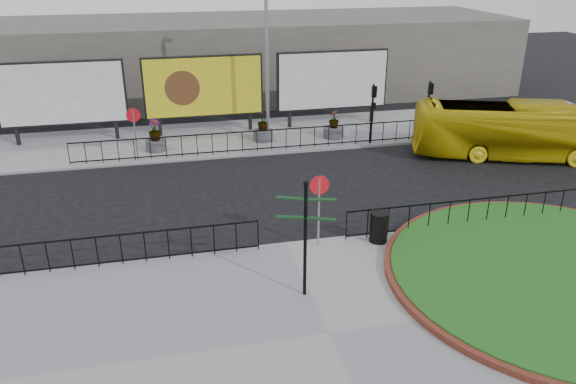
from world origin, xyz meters
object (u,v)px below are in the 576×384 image
object	(u,v)px
lamp_post	(267,47)
bus	(517,131)
planter_a	(155,139)
planter_b	(263,130)
fingerpost_sign	(305,228)
billboard_mid	(204,87)
litter_bin	(379,227)
planter_c	(334,129)

from	to	relation	value
lamp_post	bus	distance (m)	12.54
planter_a	planter_b	distance (m)	5.41
lamp_post	fingerpost_sign	xyz separation A→B (m)	(-1.67, -14.13, -2.60)
planter_a	lamp_post	bearing A→B (deg)	3.93
billboard_mid	planter_a	world-z (taller)	billboard_mid
fingerpost_sign	litter_bin	size ratio (longest dim) A/B	3.30
billboard_mid	bus	distance (m)	15.65
lamp_post	billboard_mid	bearing A→B (deg)	146.75
fingerpost_sign	planter_b	bearing A→B (deg)	107.25
bus	planter_a	distance (m)	17.27
lamp_post	planter_c	distance (m)	5.44
lamp_post	planter_b	distance (m)	4.18
lamp_post	planter_c	size ratio (longest dim) A/B	6.29
billboard_mid	lamp_post	xyz separation A→B (m)	(3.01, -1.97, 2.23)
billboard_mid	planter_c	world-z (taller)	billboard_mid
litter_bin	planter_c	distance (m)	11.39
lamp_post	planter_a	size ratio (longest dim) A/B	5.85
fingerpost_sign	planter_b	xyz separation A→B (m)	(1.41, 14.13, -1.58)
litter_bin	planter_b	xyz separation A→B (m)	(-1.79, 11.60, -0.00)
planter_b	lamp_post	bearing A→B (deg)	0.00
planter_c	planter_a	bearing A→B (deg)	-179.85
fingerpost_sign	planter_b	world-z (taller)	fingerpost_sign
planter_a	planter_b	bearing A→B (deg)	4.12
billboard_mid	planter_a	size ratio (longest dim) A/B	3.93
litter_bin	bus	bearing A→B (deg)	35.30
bus	planter_c	size ratio (longest dim) A/B	6.52
billboard_mid	planter_a	xyz separation A→B (m)	(-2.65, -2.36, -1.88)
fingerpost_sign	billboard_mid	bearing A→B (deg)	117.70
lamp_post	fingerpost_sign	distance (m)	14.46
litter_bin	planter_a	size ratio (longest dim) A/B	0.67
billboard_mid	planter_a	distance (m)	4.02
planter_b	litter_bin	bearing A→B (deg)	-81.23
lamp_post	fingerpost_sign	size ratio (longest dim) A/B	2.64
litter_bin	planter_b	distance (m)	11.74
billboard_mid	planter_c	distance (m)	7.11
litter_bin	fingerpost_sign	bearing A→B (deg)	-141.72
fingerpost_sign	lamp_post	bearing A→B (deg)	106.21
lamp_post	planter_a	xyz separation A→B (m)	(-5.66, -0.39, -4.11)
billboard_mid	bus	xyz separation A→B (m)	(14.01, -6.86, -1.27)
billboard_mid	fingerpost_sign	bearing A→B (deg)	-85.26
planter_a	planter_b	size ratio (longest dim) A/B	1.04
litter_bin	bus	xyz separation A→B (m)	(9.48, 6.71, 0.68)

